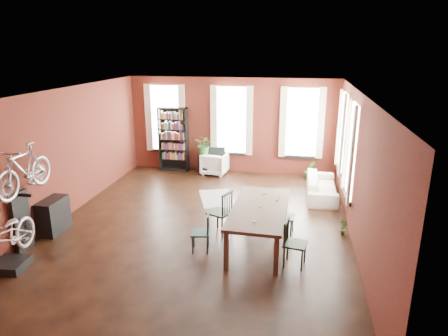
% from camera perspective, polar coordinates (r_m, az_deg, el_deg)
% --- Properties ---
extents(room, '(9.00, 9.04, 3.22)m').
position_cam_1_polar(room, '(9.58, -1.25, 4.79)').
color(room, black).
rests_on(room, ground).
extents(dining_table, '(1.23, 2.56, 0.86)m').
position_cam_1_polar(dining_table, '(8.79, 5.06, -8.19)').
color(dining_table, '#4E3C2F').
rests_on(dining_table, ground).
extents(dining_chair_a, '(0.44, 0.44, 0.83)m').
position_cam_1_polar(dining_chair_a, '(8.49, -3.40, -9.20)').
color(dining_chair_a, '#1A3B39').
rests_on(dining_chair_a, ground).
extents(dining_chair_b, '(0.62, 0.62, 1.02)m').
position_cam_1_polar(dining_chair_b, '(9.22, -0.60, -6.33)').
color(dining_chair_b, black).
rests_on(dining_chair_b, ground).
extents(dining_chair_c, '(0.50, 0.50, 0.93)m').
position_cam_1_polar(dining_chair_c, '(8.05, 10.13, -10.60)').
color(dining_chair_c, black).
rests_on(dining_chair_c, ground).
extents(dining_chair_d, '(0.45, 0.45, 0.88)m').
position_cam_1_polar(dining_chair_d, '(9.27, 8.70, -6.87)').
color(dining_chair_d, '#193834').
rests_on(dining_chair_d, ground).
extents(bookshelf, '(1.00, 0.32, 2.20)m').
position_cam_1_polar(bookshelf, '(13.85, -7.23, 4.09)').
color(bookshelf, black).
rests_on(bookshelf, ground).
extents(white_armchair, '(0.88, 0.83, 0.82)m').
position_cam_1_polar(white_armchair, '(13.46, -1.33, 0.80)').
color(white_armchair, white).
rests_on(white_armchair, ground).
extents(cream_sofa, '(0.61, 2.08, 0.81)m').
position_cam_1_polar(cream_sofa, '(11.78, 13.82, -2.10)').
color(cream_sofa, beige).
rests_on(cream_sofa, ground).
extents(striped_rug, '(1.35, 1.67, 0.01)m').
position_cam_1_polar(striped_rug, '(11.42, -0.99, -4.34)').
color(striped_rug, black).
rests_on(striped_rug, ground).
extents(bike_trainer, '(0.64, 0.64, 0.17)m').
position_cam_1_polar(bike_trainer, '(9.00, -28.19, -12.12)').
color(bike_trainer, black).
rests_on(bike_trainer, ground).
extents(bike_wall_rack, '(0.16, 0.60, 1.30)m').
position_cam_1_polar(bike_wall_rack, '(9.43, -26.93, -6.81)').
color(bike_wall_rack, black).
rests_on(bike_wall_rack, ground).
extents(console_table, '(0.40, 0.80, 0.80)m').
position_cam_1_polar(console_table, '(10.12, -23.17, -6.27)').
color(console_table, black).
rests_on(console_table, ground).
extents(plant_stand, '(0.39, 0.39, 0.69)m').
position_cam_1_polar(plant_stand, '(13.47, -2.83, 0.51)').
color(plant_stand, black).
rests_on(plant_stand, ground).
extents(plant_by_sofa, '(0.54, 0.72, 0.29)m').
position_cam_1_polar(plant_by_sofa, '(13.23, 12.09, -1.07)').
color(plant_by_sofa, '#295723').
rests_on(plant_by_sofa, ground).
extents(plant_small, '(0.39, 0.44, 0.14)m').
position_cam_1_polar(plant_small, '(9.70, 16.56, -8.70)').
color(plant_small, '#2D6227').
rests_on(plant_small, ground).
extents(bicycle_floor, '(0.78, 1.08, 1.92)m').
position_cam_1_polar(bicycle_floor, '(8.54, -29.13, -6.05)').
color(bicycle_floor, beige).
rests_on(bicycle_floor, bike_trainer).
extents(bicycle_hung, '(0.47, 1.00, 1.66)m').
position_cam_1_polar(bicycle_hung, '(8.83, -26.91, 1.85)').
color(bicycle_hung, '#A5A8AD').
rests_on(bicycle_hung, bike_wall_rack).
extents(plant_on_stand, '(0.76, 0.81, 0.52)m').
position_cam_1_polar(plant_on_stand, '(13.33, -2.84, 3.02)').
color(plant_on_stand, '#2D6026').
rests_on(plant_on_stand, plant_stand).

